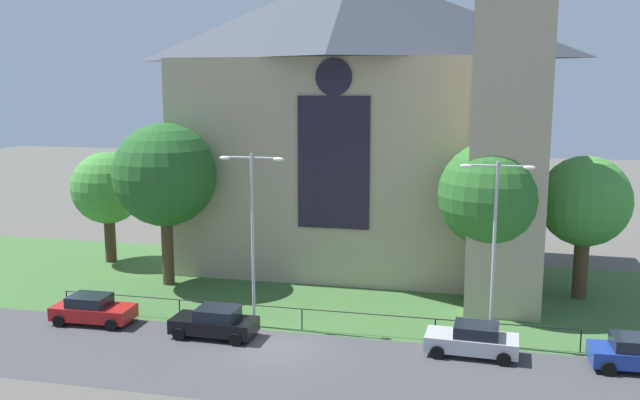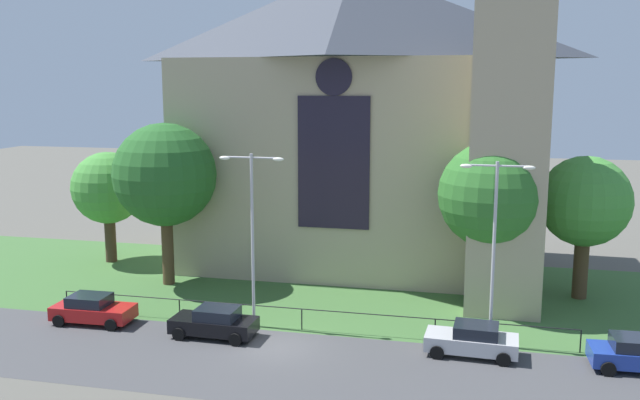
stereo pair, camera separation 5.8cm
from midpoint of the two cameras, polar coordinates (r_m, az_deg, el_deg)
name	(u,v)px [view 2 (the right image)]	position (r m, az deg, el deg)	size (l,w,h in m)	color
ground	(324,287)	(42.79, 0.37, -7.23)	(160.00, 160.00, 0.00)	#56544C
road_asphalt	(265,363)	(31.88, -4.50, -13.34)	(120.00, 8.00, 0.01)	#424244
grass_verge	(316,297)	(40.93, -0.25, -8.02)	(120.00, 20.00, 0.01)	#3D6633
church_building	(362,116)	(46.31, 3.52, 6.98)	(23.20, 16.20, 26.00)	tan
iron_railing	(302,312)	(35.44, -1.48, -9.24)	(26.98, 0.07, 1.13)	black
tree_right_near	(492,195)	(38.46, 14.10, 0.37)	(5.83, 5.83, 9.37)	#4C3823
tree_left_far	(108,188)	(49.91, -17.16, 0.92)	(4.99, 4.99, 7.76)	#423021
tree_left_near	(165,175)	(43.08, -12.71, 2.02)	(6.33, 6.33, 10.08)	#4C3823
tree_right_far	(585,202)	(42.25, 21.17, -0.18)	(5.22, 5.22, 8.37)	#4C3823
streetlamp_near	(252,220)	(34.82, -5.59, -1.62)	(3.37, 0.26, 9.00)	#B2B2B7
streetlamp_far	(494,232)	(33.07, 14.33, -2.57)	(3.37, 0.26, 8.91)	#B2B2B7
parked_car_red	(93,309)	(38.33, -18.31, -8.61)	(4.24, 2.11, 1.51)	#B21919
parked_car_black	(215,322)	(34.95, -8.68, -10.01)	(4.24, 2.10, 1.51)	black
parked_car_silver	(472,340)	(33.12, 12.58, -11.26)	(4.28, 2.19, 1.51)	#B7B7BC
parked_car_blue	(639,354)	(33.84, 24.99, -11.51)	(4.27, 2.16, 1.51)	#1E3899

